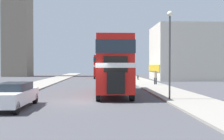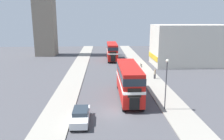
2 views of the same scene
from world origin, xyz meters
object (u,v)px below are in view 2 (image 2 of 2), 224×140
at_px(double_decker_bus, 129,79).
at_px(car_parked_near, 81,116).
at_px(bicycle_on_pavement, 141,65).
at_px(street_lamp, 166,77).
at_px(bus_distant, 112,50).
at_px(pedestrian_walking, 155,73).

bearing_deg(double_decker_bus, car_parked_near, -130.27).
height_order(double_decker_bus, bicycle_on_pavement, double_decker_bus).
bearing_deg(bicycle_on_pavement, street_lamp, -93.26).
bearing_deg(bus_distant, bicycle_on_pavement, -57.01).
distance_m(double_decker_bus, pedestrian_walking, 10.60).
bearing_deg(street_lamp, bicycle_on_pavement, 86.74).
xyz_separation_m(double_decker_bus, bicycle_on_pavement, (4.95, 18.40, -2.12)).
xyz_separation_m(car_parked_near, street_lamp, (9.39, 2.61, 3.22)).
xyz_separation_m(bus_distant, car_parked_near, (-4.79, -34.23, -1.77)).
xyz_separation_m(pedestrian_walking, street_lamp, (-1.95, -13.02, 2.90)).
xyz_separation_m(double_decker_bus, street_lamp, (3.66, -4.16, 1.35)).
bearing_deg(bicycle_on_pavement, double_decker_bus, -105.05).
bearing_deg(double_decker_bus, street_lamp, -48.63).
relative_size(car_parked_near, street_lamp, 0.75).
xyz_separation_m(pedestrian_walking, bicycle_on_pavement, (-0.66, 9.54, -0.57)).
bearing_deg(double_decker_bus, bicycle_on_pavement, 74.95).
bearing_deg(car_parked_near, pedestrian_walking, 54.02).
height_order(double_decker_bus, bus_distant, double_decker_bus).
bearing_deg(street_lamp, bus_distant, 98.28).
bearing_deg(bus_distant, car_parked_near, -97.97).
xyz_separation_m(double_decker_bus, pedestrian_walking, (5.61, 8.86, -1.55)).
height_order(bus_distant, car_parked_near, bus_distant).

